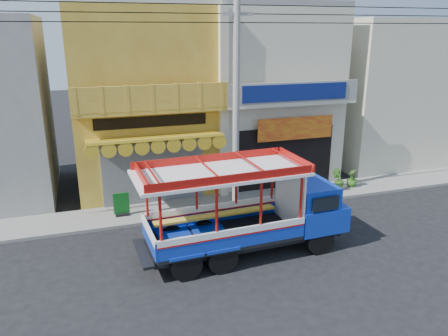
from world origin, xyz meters
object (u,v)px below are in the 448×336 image
utility_pole (240,86)px  songthaew_truck (259,208)px  potted_plant_a (290,183)px  potted_plant_b (338,180)px  potted_plant_c (352,178)px  green_sign (122,206)px

utility_pole → songthaew_truck: size_ratio=4.06×
songthaew_truck → potted_plant_a: 5.26m
potted_plant_b → potted_plant_c: (0.86, 0.18, -0.07)m
songthaew_truck → potted_plant_b: songthaew_truck is taller
utility_pole → potted_plant_a: size_ratio=25.98×
songthaew_truck → green_sign: (-4.06, 4.07, -1.02)m
potted_plant_a → utility_pole: bearing=170.8°
utility_pole → green_sign: utility_pole is taller
green_sign → potted_plant_b: size_ratio=0.95×
potted_plant_c → green_sign: bearing=-54.9°
green_sign → songthaew_truck: bearing=-45.0°
utility_pole → potted_plant_b: 6.65m
songthaew_truck → green_sign: songthaew_truck is taller
potted_plant_a → songthaew_truck: bearing=-151.1°
utility_pole → potted_plant_a: utility_pole is taller
green_sign → potted_plant_a: 7.25m
green_sign → potted_plant_c: size_ratio=1.11×
potted_plant_b → utility_pole: bearing=37.0°
potted_plant_c → potted_plant_a: bearing=-54.5°
utility_pole → green_sign: (-4.62, 0.63, -4.52)m
utility_pole → green_sign: 6.50m
green_sign → potted_plant_a: size_ratio=0.86×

